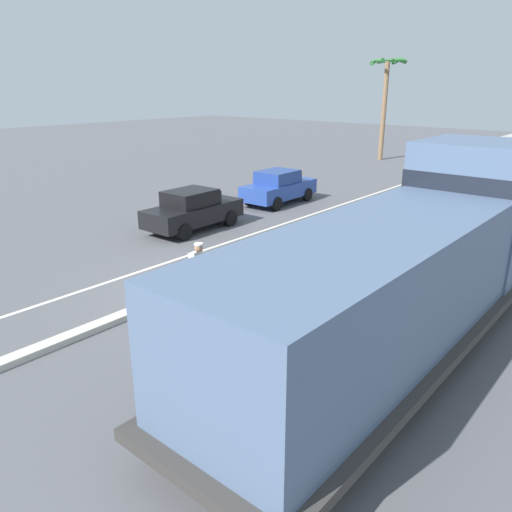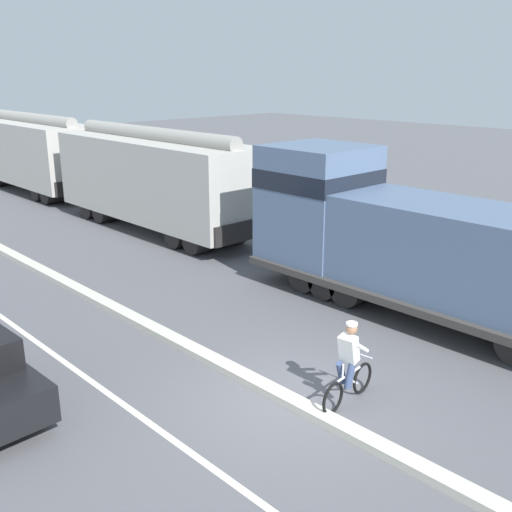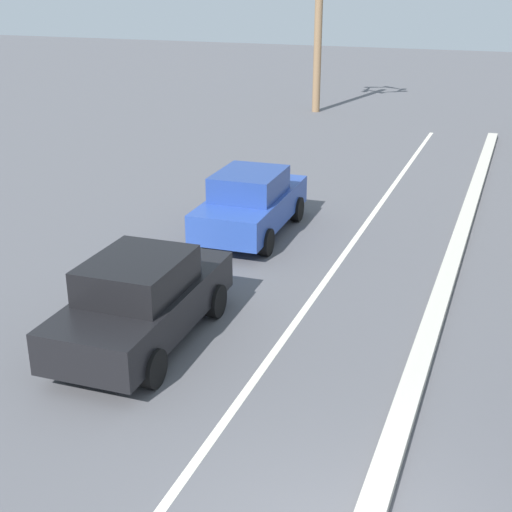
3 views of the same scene
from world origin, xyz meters
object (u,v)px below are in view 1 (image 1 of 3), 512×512
object	(u,v)px
parked_car_blue	(279,187)
cyclist	(199,276)
locomotive	(414,268)
parked_car_black	(193,210)
palm_tree_near	(386,84)

from	to	relation	value
parked_car_blue	cyclist	xyz separation A→B (m)	(5.76, -10.81, 0.00)
locomotive	parked_car_blue	distance (m)	14.23
locomotive	parked_car_black	bearing A→B (deg)	162.87
palm_tree_near	parked_car_blue	bearing A→B (deg)	-79.17
parked_car_blue	locomotive	bearing A→B (deg)	-40.30
parked_car_black	palm_tree_near	bearing A→B (deg)	98.75
parked_car_black	parked_car_blue	size ratio (longest dim) A/B	1.00
parked_car_black	cyclist	size ratio (longest dim) A/B	2.48
locomotive	palm_tree_near	world-z (taller)	palm_tree_near
parked_car_blue	palm_tree_near	size ratio (longest dim) A/B	0.56
palm_tree_near	cyclist	bearing A→B (deg)	-72.05
locomotive	cyclist	bearing A→B (deg)	-162.14
parked_car_blue	cyclist	distance (m)	12.25
parked_car_blue	palm_tree_near	bearing A→B (deg)	100.83
locomotive	cyclist	distance (m)	5.41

